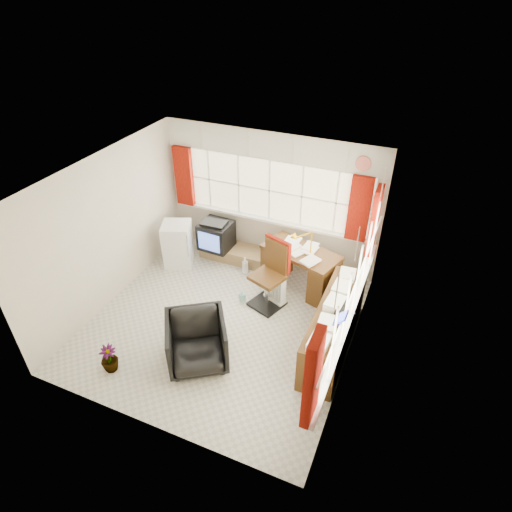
{
  "coord_description": "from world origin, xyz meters",
  "views": [
    {
      "loc": [
        2.46,
        -4.42,
        4.8
      ],
      "look_at": [
        0.35,
        0.55,
        1.05
      ],
      "focal_mm": 30.0,
      "sensor_mm": 36.0,
      "label": 1
    }
  ],
  "objects_px": {
    "office_chair": "(197,342)",
    "mini_fridge": "(178,244)",
    "radiator": "(275,290)",
    "crt_tv": "(216,235)",
    "task_chair": "(273,271)",
    "desk": "(300,267)",
    "credenza": "(334,326)",
    "tv_bench": "(237,253)",
    "desk_lamp": "(312,238)"
  },
  "relations": [
    {
      "from": "task_chair",
      "to": "mini_fridge",
      "type": "relative_size",
      "value": 1.41
    },
    {
      "from": "office_chair",
      "to": "desk_lamp",
      "type": "bearing_deg",
      "value": 32.94
    },
    {
      "from": "task_chair",
      "to": "credenza",
      "type": "relative_size",
      "value": 0.6
    },
    {
      "from": "desk",
      "to": "crt_tv",
      "type": "distance_m",
      "value": 1.76
    },
    {
      "from": "office_chair",
      "to": "radiator",
      "type": "xyz_separation_m",
      "value": [
        0.54,
        1.66,
        -0.13
      ]
    },
    {
      "from": "desk",
      "to": "tv_bench",
      "type": "bearing_deg",
      "value": 165.95
    },
    {
      "from": "office_chair",
      "to": "credenza",
      "type": "xyz_separation_m",
      "value": [
        1.69,
        1.05,
        0.01
      ]
    },
    {
      "from": "credenza",
      "to": "crt_tv",
      "type": "height_order",
      "value": "credenza"
    },
    {
      "from": "task_chair",
      "to": "mini_fridge",
      "type": "xyz_separation_m",
      "value": [
        -2.03,
        0.35,
        -0.21
      ]
    },
    {
      "from": "office_chair",
      "to": "radiator",
      "type": "height_order",
      "value": "office_chair"
    },
    {
      "from": "crt_tv",
      "to": "mini_fridge",
      "type": "xyz_separation_m",
      "value": [
        -0.58,
        -0.44,
        -0.09
      ]
    },
    {
      "from": "office_chair",
      "to": "mini_fridge",
      "type": "xyz_separation_m",
      "value": [
        -1.54,
        2.0,
        0.04
      ]
    },
    {
      "from": "crt_tv",
      "to": "mini_fridge",
      "type": "bearing_deg",
      "value": -142.9
    },
    {
      "from": "radiator",
      "to": "tv_bench",
      "type": "height_order",
      "value": "radiator"
    },
    {
      "from": "mini_fridge",
      "to": "crt_tv",
      "type": "bearing_deg",
      "value": 37.1
    },
    {
      "from": "desk",
      "to": "office_chair",
      "type": "xyz_separation_m",
      "value": [
        -0.79,
        -2.22,
        -0.04
      ]
    },
    {
      "from": "desk",
      "to": "radiator",
      "type": "bearing_deg",
      "value": -113.92
    },
    {
      "from": "crt_tv",
      "to": "tv_bench",
      "type": "bearing_deg",
      "value": 18.22
    },
    {
      "from": "desk_lamp",
      "to": "credenza",
      "type": "bearing_deg",
      "value": -57.15
    },
    {
      "from": "desk_lamp",
      "to": "crt_tv",
      "type": "height_order",
      "value": "desk_lamp"
    },
    {
      "from": "desk",
      "to": "tv_bench",
      "type": "xyz_separation_m",
      "value": [
        -1.37,
        0.34,
        -0.3
      ]
    },
    {
      "from": "desk",
      "to": "mini_fridge",
      "type": "relative_size",
      "value": 1.69
    },
    {
      "from": "desk",
      "to": "office_chair",
      "type": "relative_size",
      "value": 1.72
    },
    {
      "from": "task_chair",
      "to": "radiator",
      "type": "distance_m",
      "value": 0.39
    },
    {
      "from": "radiator",
      "to": "crt_tv",
      "type": "distance_m",
      "value": 1.71
    },
    {
      "from": "desk",
      "to": "radiator",
      "type": "height_order",
      "value": "desk"
    },
    {
      "from": "credenza",
      "to": "task_chair",
      "type": "bearing_deg",
      "value": 153.04
    },
    {
      "from": "desk_lamp",
      "to": "office_chair",
      "type": "distance_m",
      "value": 2.48
    },
    {
      "from": "task_chair",
      "to": "desk_lamp",
      "type": "bearing_deg",
      "value": 48.67
    },
    {
      "from": "desk_lamp",
      "to": "credenza",
      "type": "relative_size",
      "value": 0.23
    },
    {
      "from": "task_chair",
      "to": "office_chair",
      "type": "xyz_separation_m",
      "value": [
        -0.5,
        -1.65,
        -0.25
      ]
    },
    {
      "from": "desk_lamp",
      "to": "radiator",
      "type": "height_order",
      "value": "desk_lamp"
    },
    {
      "from": "tv_bench",
      "to": "credenza",
      "type": "bearing_deg",
      "value": -33.71
    },
    {
      "from": "task_chair",
      "to": "credenza",
      "type": "distance_m",
      "value": 1.36
    },
    {
      "from": "radiator",
      "to": "crt_tv",
      "type": "bearing_deg",
      "value": 152.45
    },
    {
      "from": "credenza",
      "to": "radiator",
      "type": "bearing_deg",
      "value": 151.85
    },
    {
      "from": "credenza",
      "to": "desk_lamp",
      "type": "bearing_deg",
      "value": 122.85
    },
    {
      "from": "task_chair",
      "to": "crt_tv",
      "type": "relative_size",
      "value": 1.99
    },
    {
      "from": "desk",
      "to": "crt_tv",
      "type": "height_order",
      "value": "desk"
    },
    {
      "from": "desk",
      "to": "radiator",
      "type": "relative_size",
      "value": 2.37
    },
    {
      "from": "task_chair",
      "to": "radiator",
      "type": "height_order",
      "value": "task_chair"
    },
    {
      "from": "desk",
      "to": "office_chair",
      "type": "height_order",
      "value": "desk"
    },
    {
      "from": "radiator",
      "to": "credenza",
      "type": "bearing_deg",
      "value": -28.15
    },
    {
      "from": "desk",
      "to": "credenza",
      "type": "distance_m",
      "value": 1.48
    },
    {
      "from": "desk_lamp",
      "to": "tv_bench",
      "type": "relative_size",
      "value": 0.33
    },
    {
      "from": "tv_bench",
      "to": "mini_fridge",
      "type": "bearing_deg",
      "value": -149.46
    },
    {
      "from": "task_chair",
      "to": "tv_bench",
      "type": "relative_size",
      "value": 0.86
    },
    {
      "from": "desk_lamp",
      "to": "task_chair",
      "type": "relative_size",
      "value": 0.38
    },
    {
      "from": "mini_fridge",
      "to": "desk_lamp",
      "type": "bearing_deg",
      "value": 4.07
    },
    {
      "from": "desk_lamp",
      "to": "mini_fridge",
      "type": "bearing_deg",
      "value": -175.93
    }
  ]
}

